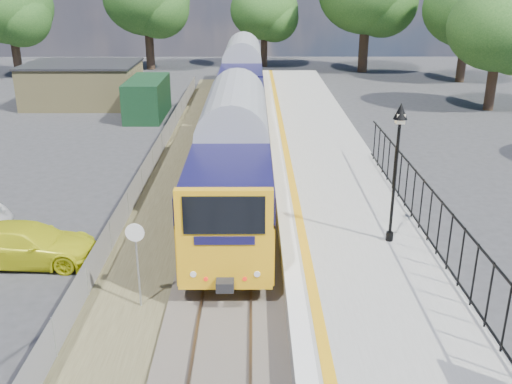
{
  "coord_description": "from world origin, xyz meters",
  "views": [
    {
      "loc": [
        0.8,
        -11.08,
        9.05
      ],
      "look_at": [
        0.89,
        7.65,
        2.0
      ],
      "focal_mm": 40.0,
      "sensor_mm": 36.0,
      "label": 1
    }
  ],
  "objects_px": {
    "car_yellow": "(27,244)",
    "speed_sign": "(137,252)",
    "victorian_lamp_north": "(398,141)",
    "train": "(240,95)"
  },
  "relations": [
    {
      "from": "car_yellow",
      "to": "speed_sign",
      "type": "bearing_deg",
      "value": -121.94
    },
    {
      "from": "speed_sign",
      "to": "car_yellow",
      "type": "xyz_separation_m",
      "value": [
        -4.29,
        2.84,
        -1.13
      ]
    },
    {
      "from": "victorian_lamp_north",
      "to": "car_yellow",
      "type": "xyz_separation_m",
      "value": [
        -12.09,
        0.2,
        -3.61
      ]
    },
    {
      "from": "victorian_lamp_north",
      "to": "car_yellow",
      "type": "height_order",
      "value": "victorian_lamp_north"
    },
    {
      "from": "train",
      "to": "speed_sign",
      "type": "bearing_deg",
      "value": -97.04
    },
    {
      "from": "victorian_lamp_north",
      "to": "train",
      "type": "xyz_separation_m",
      "value": [
        -5.3,
        17.6,
        -1.96
      ]
    },
    {
      "from": "victorian_lamp_north",
      "to": "speed_sign",
      "type": "height_order",
      "value": "victorian_lamp_north"
    },
    {
      "from": "speed_sign",
      "to": "car_yellow",
      "type": "height_order",
      "value": "speed_sign"
    },
    {
      "from": "victorian_lamp_north",
      "to": "car_yellow",
      "type": "bearing_deg",
      "value": 179.03
    },
    {
      "from": "train",
      "to": "speed_sign",
      "type": "height_order",
      "value": "train"
    }
  ]
}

